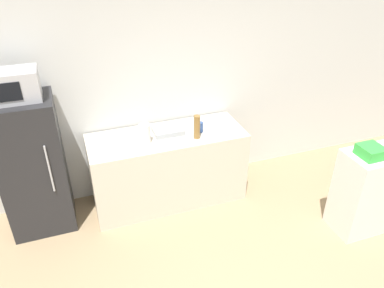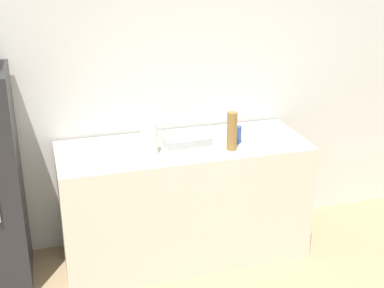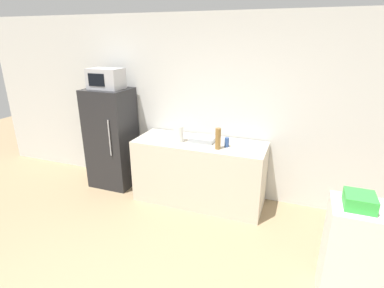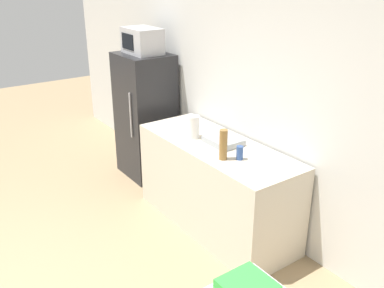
{
  "view_description": "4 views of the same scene",
  "coord_description": "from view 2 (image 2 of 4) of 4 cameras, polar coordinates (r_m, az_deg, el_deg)",
  "views": [
    {
      "loc": [
        -0.99,
        -1.31,
        3.02
      ],
      "look_at": [
        0.11,
        1.78,
        1.09
      ],
      "focal_mm": 35.0,
      "sensor_mm": 36.0,
      "label": 1
    },
    {
      "loc": [
        -0.96,
        -1.14,
        2.35
      ],
      "look_at": [
        -0.06,
        1.91,
        1.1
      ],
      "focal_mm": 50.0,
      "sensor_mm": 36.0,
      "label": 2
    },
    {
      "loc": [
        1.27,
        -1.33,
        2.28
      ],
      "look_at": [
        0.12,
        1.73,
        1.1
      ],
      "focal_mm": 28.0,
      "sensor_mm": 36.0,
      "label": 3
    },
    {
      "loc": [
        2.97,
        -0.05,
        2.5
      ],
      "look_at": [
        0.07,
        2.01,
        1.02
      ],
      "focal_mm": 40.0,
      "sensor_mm": 36.0,
      "label": 4
    }
  ],
  "objects": [
    {
      "name": "wall_back",
      "position": [
        4.14,
        -2.45,
        6.85
      ],
      "size": [
        8.0,
        0.06,
        2.6
      ],
      "primitive_type": "cube",
      "color": "silver",
      "rests_on": "ground_plane"
    },
    {
      "name": "counter",
      "position": [
        4.08,
        -0.83,
        -6.08
      ],
      "size": [
        1.82,
        0.69,
        0.91
      ],
      "primitive_type": "cube",
      "color": "beige",
      "rests_on": "ground_plane"
    },
    {
      "name": "sink_basin",
      "position": [
        3.94,
        -0.73,
        0.62
      ],
      "size": [
        0.34,
        0.28,
        0.06
      ],
      "primitive_type": "cube",
      "color": "#9EA3A8",
      "rests_on": "counter"
    },
    {
      "name": "bottle_tall",
      "position": [
        3.78,
        4.28,
        1.38
      ],
      "size": [
        0.07,
        0.07,
        0.28
      ],
      "primitive_type": "cylinder",
      "color": "olive",
      "rests_on": "counter"
    },
    {
      "name": "bottle_short",
      "position": [
        3.94,
        4.85,
        1.03
      ],
      "size": [
        0.06,
        0.06,
        0.13
      ],
      "primitive_type": "cylinder",
      "color": "#2D4C8C",
      "rests_on": "counter"
    },
    {
      "name": "paper_towel_roll",
      "position": [
        3.71,
        -4.63,
        0.59
      ],
      "size": [
        0.12,
        0.12,
        0.23
      ],
      "primitive_type": "cylinder",
      "color": "white",
      "rests_on": "counter"
    }
  ]
}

